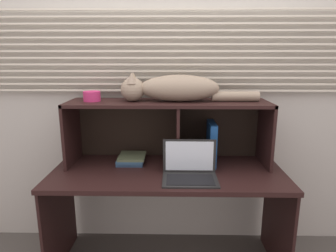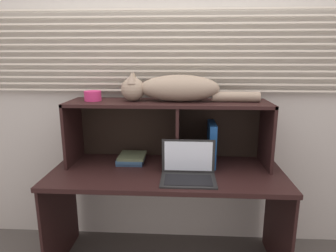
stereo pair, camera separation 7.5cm
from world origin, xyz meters
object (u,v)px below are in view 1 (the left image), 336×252
(cat, at_px, (174,89))
(binder_upright, at_px, (211,143))
(small_basket, at_px, (92,96))
(book_stack, at_px, (131,159))
(laptop, at_px, (190,171))

(cat, bearing_deg, binder_upright, 0.00)
(binder_upright, height_order, small_basket, small_basket)
(cat, distance_m, small_basket, 0.56)
(small_basket, bearing_deg, cat, 0.00)
(cat, xyz_separation_m, small_basket, (-0.56, 0.00, -0.05))
(book_stack, bearing_deg, small_basket, -179.59)
(binder_upright, relative_size, book_stack, 1.43)
(cat, bearing_deg, laptop, -68.34)
(book_stack, bearing_deg, cat, -0.35)
(cat, relative_size, book_stack, 4.46)
(book_stack, bearing_deg, laptop, -32.94)
(cat, xyz_separation_m, book_stack, (-0.30, 0.00, -0.50))
(laptop, xyz_separation_m, binder_upright, (0.16, 0.26, 0.10))
(cat, relative_size, laptop, 2.74)
(cat, bearing_deg, small_basket, 180.00)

